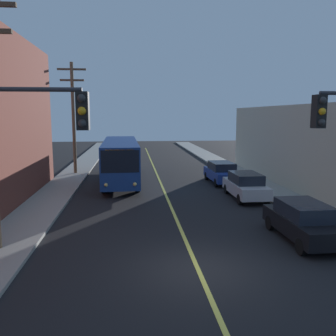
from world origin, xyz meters
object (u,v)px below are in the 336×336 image
Objects in this scene: city_bus at (121,158)px; parked_car_blue at (222,172)px; utility_pole_mid at (73,113)px; traffic_signal_left_corner at (8,150)px; fire_hydrant at (306,204)px; parked_car_black at (303,221)px; parked_car_silver at (246,185)px.

city_bus reaches higher than parked_car_blue.
parked_car_blue is 0.47× the size of utility_pole_mid.
traffic_signal_left_corner reaches higher than city_bus.
traffic_signal_left_corner is at bearing -148.07° from fire_hydrant.
city_bus is 2.74× the size of parked_car_blue.
parked_car_blue is at bearing 59.01° from traffic_signal_left_corner.
parked_car_blue is 9.39m from fire_hydrant.
parked_car_black is 0.47× the size of utility_pole_mid.
city_bus reaches higher than parked_car_black.
city_bus is at bearing 168.78° from parked_car_blue.
parked_car_black is at bearing 21.27° from traffic_signal_left_corner.
fire_hydrant is at bearing -76.52° from parked_car_blue.
parked_car_silver is (-0.01, 7.55, 0.00)m from parked_car_black.
traffic_signal_left_corner is 14.92m from fire_hydrant.
city_bus reaches higher than parked_car_silver.
utility_pole_mid is at bearing 134.35° from fire_hydrant.
parked_car_black is 0.99× the size of parked_car_blue.
utility_pole_mid is (-4.06, 3.63, 3.55)m from city_bus.
parked_car_silver is 4.40m from fire_hydrant.
parked_car_silver is at bearing -40.91° from utility_pole_mid.
fire_hydrant is (2.19, -9.13, -0.26)m from parked_car_blue.
city_bus is at bearing -41.81° from utility_pole_mid.
parked_car_silver is at bearing -87.79° from parked_car_blue.
parked_car_blue is at bearing 92.21° from parked_car_silver.
parked_car_black is (7.94, -14.30, -0.98)m from city_bus.
parked_car_black is at bearing -60.97° from city_bus.
utility_pole_mid is (-12.00, 17.94, 4.53)m from parked_car_black.
city_bus is 1.29× the size of utility_pole_mid.
parked_car_blue is (-0.20, 5.22, 0.00)m from parked_car_silver.
traffic_signal_left_corner is 7.14× the size of fire_hydrant.
parked_car_black and parked_car_blue have the same top height.
parked_car_silver is 15.84m from traffic_signal_left_corner.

